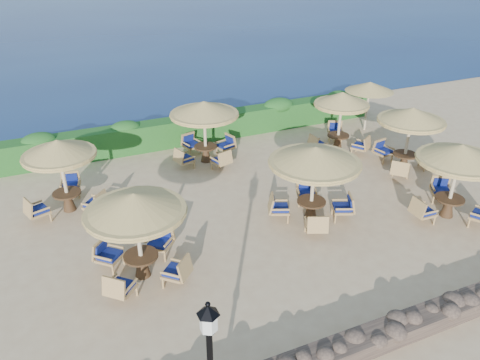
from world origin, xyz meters
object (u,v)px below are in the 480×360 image
at_px(cafe_set_0, 137,221).
at_px(extra_parasol, 370,87).
at_px(cafe_set_1, 314,169).
at_px(cafe_set_2, 458,166).
at_px(cafe_set_6, 410,127).
at_px(cafe_set_4, 205,121).
at_px(cafe_set_5, 341,111).
at_px(cafe_set_3, 61,163).

bearing_deg(cafe_set_0, extra_parasol, 27.79).
bearing_deg(cafe_set_1, cafe_set_0, -173.52).
xyz_separation_m(cafe_set_2, cafe_set_6, (1.11, 3.45, -0.03)).
bearing_deg(extra_parasol, cafe_set_0, -152.21).
xyz_separation_m(cafe_set_4, cafe_set_6, (7.13, -4.00, 0.04)).
bearing_deg(cafe_set_2, cafe_set_1, 158.37).
bearing_deg(cafe_set_6, extra_parasol, 72.85).
bearing_deg(cafe_set_2, cafe_set_4, 128.91).
relative_size(cafe_set_0, cafe_set_5, 0.99).
relative_size(cafe_set_1, cafe_set_4, 1.04).
relative_size(extra_parasol, cafe_set_0, 0.88).
relative_size(cafe_set_0, cafe_set_3, 1.00).
bearing_deg(cafe_set_0, cafe_set_6, 11.88).
bearing_deg(cafe_set_3, extra_parasol, 8.52).
distance_m(cafe_set_0, cafe_set_1, 5.93).
distance_m(cafe_set_3, cafe_set_5, 11.58).
xyz_separation_m(cafe_set_3, cafe_set_4, (5.74, 1.83, 0.02)).
relative_size(cafe_set_1, cafe_set_6, 1.09).
bearing_deg(cafe_set_6, cafe_set_4, 150.67).
distance_m(cafe_set_0, cafe_set_6, 11.61).
height_order(cafe_set_3, cafe_set_4, same).
relative_size(cafe_set_5, cafe_set_6, 1.00).
relative_size(cafe_set_3, cafe_set_5, 0.98).
bearing_deg(cafe_set_6, cafe_set_3, 170.42).
xyz_separation_m(cafe_set_0, cafe_set_4, (4.24, 6.39, 0.03)).
relative_size(cafe_set_4, cafe_set_6, 1.05).
height_order(cafe_set_4, cafe_set_5, same).
xyz_separation_m(cafe_set_2, cafe_set_4, (-6.02, 7.45, -0.06)).
relative_size(cafe_set_2, cafe_set_4, 0.96).
distance_m(cafe_set_0, cafe_set_2, 10.31).
relative_size(cafe_set_1, cafe_set_2, 1.08).
height_order(cafe_set_2, cafe_set_6, same).
distance_m(cafe_set_1, cafe_set_5, 6.15).
height_order(cafe_set_2, cafe_set_3, same).
distance_m(extra_parasol, cafe_set_4, 8.47).
xyz_separation_m(cafe_set_0, cafe_set_3, (-1.51, 4.56, 0.01)).
bearing_deg(cafe_set_6, cafe_set_0, -168.12).
relative_size(cafe_set_0, cafe_set_2, 0.98).
bearing_deg(extra_parasol, cafe_set_4, -178.00).
bearing_deg(cafe_set_2, extra_parasol, 72.52).
height_order(extra_parasol, cafe_set_1, cafe_set_1).
distance_m(cafe_set_1, cafe_set_6, 5.73).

